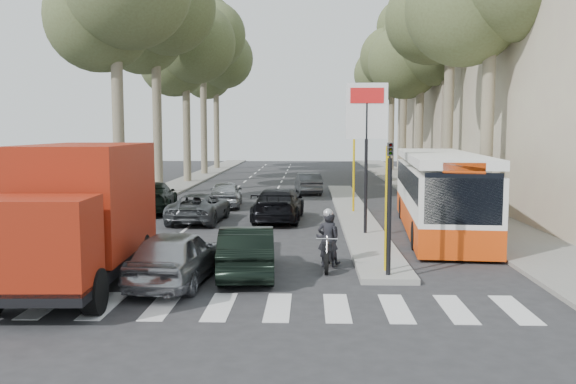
% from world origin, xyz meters
% --- Properties ---
extents(ground, '(120.00, 120.00, 0.00)m').
position_xyz_m(ground, '(0.00, 0.00, 0.00)').
color(ground, '#28282B').
rests_on(ground, ground).
extents(sidewalk_right, '(3.20, 70.00, 0.12)m').
position_xyz_m(sidewalk_right, '(8.60, 25.00, 0.06)').
color(sidewalk_right, gray).
rests_on(sidewalk_right, ground).
extents(median_left, '(2.40, 64.00, 0.12)m').
position_xyz_m(median_left, '(-8.00, 28.00, 0.06)').
color(median_left, gray).
rests_on(median_left, ground).
extents(traffic_island, '(1.50, 26.00, 0.16)m').
position_xyz_m(traffic_island, '(3.25, 11.00, 0.08)').
color(traffic_island, gray).
rests_on(traffic_island, ground).
extents(building_far, '(11.00, 20.00, 16.00)m').
position_xyz_m(building_far, '(15.50, 34.00, 8.00)').
color(building_far, '#B7A88E').
rests_on(building_far, ground).
extents(billboard, '(1.50, 12.10, 5.60)m').
position_xyz_m(billboard, '(3.25, 5.00, 3.70)').
color(billboard, yellow).
rests_on(billboard, ground).
extents(traffic_light_island, '(0.16, 0.41, 3.60)m').
position_xyz_m(traffic_light_island, '(3.25, -1.50, 2.49)').
color(traffic_light_island, black).
rests_on(traffic_light_island, ground).
extents(tree_l_b, '(7.40, 7.20, 14.88)m').
position_xyz_m(tree_l_b, '(-7.97, 20.11, 11.07)').
color(tree_l_b, '#6B604C').
rests_on(tree_l_b, ground).
extents(tree_l_c, '(7.40, 7.20, 13.71)m').
position_xyz_m(tree_l_c, '(-7.77, 28.11, 10.04)').
color(tree_l_c, '#6B604C').
rests_on(tree_l_c, ground).
extents(tree_l_d, '(7.40, 7.20, 15.66)m').
position_xyz_m(tree_l_d, '(-7.87, 36.11, 11.76)').
color(tree_l_d, '#6B604C').
rests_on(tree_l_d, ground).
extents(tree_l_e, '(7.40, 7.20, 14.49)m').
position_xyz_m(tree_l_e, '(-7.97, 44.11, 10.73)').
color(tree_l_e, '#6B604C').
rests_on(tree_l_e, ground).
extents(tree_r_c, '(7.40, 7.20, 13.32)m').
position_xyz_m(tree_r_c, '(9.03, 26.11, 9.69)').
color(tree_r_c, '#6B604C').
rests_on(tree_r_c, ground).
extents(tree_r_d, '(7.40, 7.20, 14.88)m').
position_xyz_m(tree_r_d, '(9.13, 34.11, 11.07)').
color(tree_r_d, '#6B604C').
rests_on(tree_r_d, ground).
extents(tree_r_e, '(7.40, 7.20, 14.10)m').
position_xyz_m(tree_r_e, '(9.23, 42.11, 10.38)').
color(tree_r_e, '#6B604C').
rests_on(tree_r_e, ground).
extents(silver_hatchback, '(2.03, 4.30, 1.42)m').
position_xyz_m(silver_hatchback, '(-2.21, -2.00, 0.71)').
color(silver_hatchback, '#A5A6AD').
rests_on(silver_hatchback, ground).
extents(dark_hatchback, '(1.75, 4.19, 1.35)m').
position_xyz_m(dark_hatchback, '(-0.50, -1.00, 0.67)').
color(dark_hatchback, black).
rests_on(dark_hatchback, ground).
extents(queue_car_a, '(2.32, 4.57, 1.24)m').
position_xyz_m(queue_car_a, '(-3.50, 8.51, 0.62)').
color(queue_car_a, '#484B4F').
rests_on(queue_car_a, ground).
extents(queue_car_b, '(2.26, 5.04, 1.43)m').
position_xyz_m(queue_car_b, '(-0.14, 8.91, 0.72)').
color(queue_car_b, black).
rests_on(queue_car_b, ground).
extents(queue_car_c, '(1.87, 4.08, 1.35)m').
position_xyz_m(queue_car_c, '(-3.07, 13.60, 0.68)').
color(queue_car_c, '#94979B').
rests_on(queue_car_c, ground).
extents(queue_car_d, '(1.80, 4.02, 1.28)m').
position_xyz_m(queue_car_d, '(1.14, 20.37, 0.64)').
color(queue_car_d, '#47494E').
rests_on(queue_car_d, ground).
extents(queue_car_e, '(2.70, 5.29, 1.47)m').
position_xyz_m(queue_car_e, '(-6.30, 11.47, 0.73)').
color(queue_car_e, black).
rests_on(queue_car_e, ground).
extents(red_truck, '(2.78, 6.75, 3.55)m').
position_xyz_m(red_truck, '(-4.57, -2.28, 1.88)').
color(red_truck, black).
rests_on(red_truck, ground).
extents(city_bus, '(3.58, 11.84, 3.07)m').
position_xyz_m(city_bus, '(6.19, 6.33, 1.62)').
color(city_bus, '#DC400C').
rests_on(city_bus, ground).
extents(motorcycle, '(0.75, 2.03, 1.72)m').
position_xyz_m(motorcycle, '(1.73, 0.04, 0.78)').
color(motorcycle, black).
rests_on(motorcycle, ground).
extents(pedestrian_near, '(0.74, 1.18, 1.87)m').
position_xyz_m(pedestrian_near, '(7.20, 4.85, 1.06)').
color(pedestrian_near, '#463752').
rests_on(pedestrian_near, sidewalk_right).
extents(pedestrian_far, '(1.14, 0.58, 1.70)m').
position_xyz_m(pedestrian_far, '(7.44, 6.96, 0.97)').
color(pedestrian_far, '#675B4D').
rests_on(pedestrian_far, sidewalk_right).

